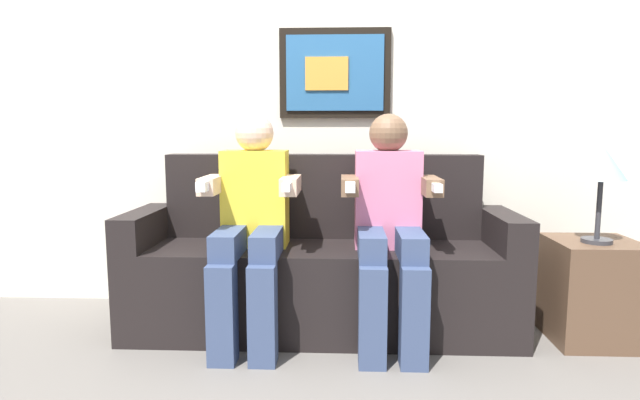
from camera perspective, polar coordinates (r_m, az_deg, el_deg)
ground_plane at (r=2.55m, az=-0.15°, el=-16.26°), size 5.67×5.67×0.00m
back_wall_assembly at (r=3.11m, az=0.53°, el=12.60°), size 4.36×0.10×2.60m
couch at (r=2.75m, az=0.16°, el=-7.54°), size 1.96×0.58×0.90m
person_on_left at (r=2.56m, az=-7.41°, el=-2.02°), size 0.46×0.56×1.11m
person_on_right at (r=2.53m, az=7.51°, el=-2.13°), size 0.46×0.56×1.11m
side_table_right at (r=2.93m, az=27.40°, el=-8.72°), size 0.40×0.40×0.50m
table_lamp at (r=2.78m, az=28.24°, el=3.14°), size 0.22×0.22×0.46m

